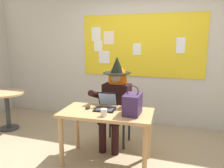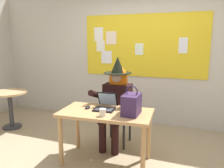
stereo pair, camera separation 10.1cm
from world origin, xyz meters
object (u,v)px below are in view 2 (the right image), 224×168
coffee_mug (103,112)px  handbag (132,104)px  desk_main (106,119)px  person_costumed (116,97)px  chair_at_desk (119,111)px  laptop (106,105)px  computer_mouse (88,107)px  side_table_round (10,102)px

coffee_mug → handbag: bearing=30.8°
desk_main → person_costumed: 0.58m
chair_at_desk → laptop: size_ratio=2.69×
handbag → coffee_mug: bearing=-149.2°
laptop → computer_mouse: laptop is taller
chair_at_desk → person_costumed: (-0.00, -0.12, 0.28)m
desk_main → laptop: bearing=114.3°
desk_main → side_table_round: 2.23m
coffee_mug → laptop: bearing=105.3°
chair_at_desk → side_table_round: (-2.12, -0.16, 0.00)m
person_costumed → laptop: (0.00, -0.45, -0.02)m
desk_main → coffee_mug: coffee_mug is taller
handbag → computer_mouse: bearing=177.1°
desk_main → computer_mouse: 0.31m
computer_mouse → desk_main: bearing=-3.2°
chair_at_desk → coffee_mug: chair_at_desk is taller
desk_main → side_table_round: size_ratio=1.76×
chair_at_desk → handbag: size_ratio=2.42×
desk_main → handbag: (0.35, -0.00, 0.24)m
computer_mouse → handbag: 0.65m
computer_mouse → coffee_mug: bearing=-32.0°
handbag → coffee_mug: (-0.32, -0.19, -0.09)m
handbag → coffee_mug: size_ratio=3.98×
laptop → handbag: handbag is taller
desk_main → chair_at_desk: chair_at_desk is taller
person_costumed → handbag: (0.40, -0.56, 0.07)m
computer_mouse → person_costumed: bearing=68.8°
handbag → laptop: bearing=164.9°
handbag → coffee_mug: 0.38m
laptop → handbag: size_ratio=0.90×
computer_mouse → side_table_round: size_ratio=0.15×
coffee_mug → person_costumed: bearing=96.4°
person_costumed → side_table_round: person_costumed is taller
desk_main → laptop: (-0.05, 0.11, 0.16)m
laptop → handbag: (0.40, -0.11, 0.09)m
laptop → handbag: 0.42m
chair_at_desk → computer_mouse: (-0.24, -0.65, 0.23)m
person_costumed → coffee_mug: 0.75m
desk_main → handbag: 0.43m
laptop → desk_main: bearing=-70.3°
desk_main → laptop: size_ratio=3.69×
laptop → computer_mouse: size_ratio=3.27×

